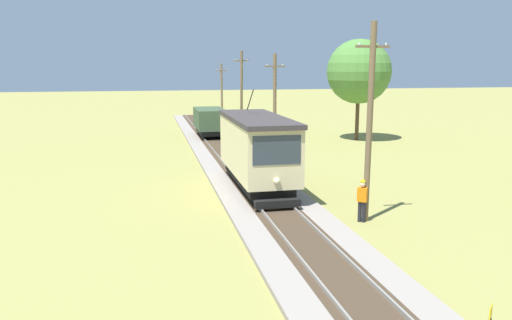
% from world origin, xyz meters
% --- Properties ---
extents(red_tram, '(2.60, 8.54, 4.79)m').
position_xyz_m(red_tram, '(0.00, 20.32, 2.19)').
color(red_tram, beige).
rests_on(red_tram, rail_right).
extents(freight_car, '(2.40, 5.20, 2.31)m').
position_xyz_m(freight_car, '(0.00, 39.65, 1.56)').
color(freight_car, '#384C33').
rests_on(freight_car, rail_right).
extents(utility_pole_near_tram, '(1.40, 0.33, 7.97)m').
position_xyz_m(utility_pole_near_tram, '(3.31, 14.51, 4.08)').
color(utility_pole_near_tram, brown).
rests_on(utility_pole_near_tram, ground).
extents(utility_pole_mid, '(1.40, 0.35, 7.11)m').
position_xyz_m(utility_pole_mid, '(3.31, 29.72, 3.65)').
color(utility_pole_mid, brown).
rests_on(utility_pole_mid, ground).
extents(utility_pole_far, '(1.40, 0.56, 7.68)m').
position_xyz_m(utility_pole_far, '(3.31, 42.21, 3.94)').
color(utility_pole_far, brown).
rests_on(utility_pole_far, ground).
extents(utility_pole_distant, '(1.40, 0.45, 6.57)m').
position_xyz_m(utility_pole_distant, '(3.31, 54.91, 3.38)').
color(utility_pole_distant, brown).
rests_on(utility_pole_distant, ground).
extents(track_worker, '(0.45, 0.42, 1.78)m').
position_xyz_m(track_worker, '(3.09, 14.44, 0.98)').
color(track_worker, black).
rests_on(track_worker, ground).
extents(tree_left_near, '(5.40, 5.40, 8.52)m').
position_xyz_m(tree_left_near, '(12.24, 36.13, 5.81)').
color(tree_left_near, '#4C3823').
rests_on(tree_left_near, ground).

